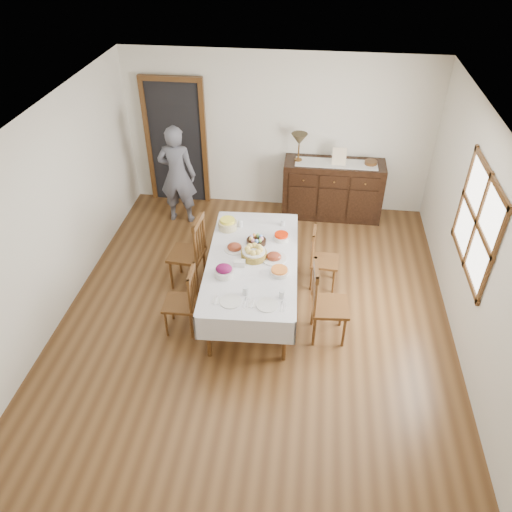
# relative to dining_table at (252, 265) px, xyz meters

# --- Properties ---
(ground) EXTENTS (6.00, 6.00, 0.00)m
(ground) POSITION_rel_dining_table_xyz_m (0.07, -0.28, -0.67)
(ground) COLOR brown
(room_shell) EXTENTS (5.02, 6.02, 2.65)m
(room_shell) POSITION_rel_dining_table_xyz_m (-0.08, 0.14, 0.97)
(room_shell) COLOR white
(room_shell) RESTS_ON ground
(dining_table) EXTENTS (1.24, 2.27, 0.76)m
(dining_table) POSITION_rel_dining_table_xyz_m (0.00, 0.00, 0.00)
(dining_table) COLOR silver
(dining_table) RESTS_ON ground
(chair_left_near) EXTENTS (0.40, 0.40, 0.93)m
(chair_left_near) POSITION_rel_dining_table_xyz_m (-0.78, -0.55, -0.20)
(chair_left_near) COLOR #4F2F15
(chair_left_near) RESTS_ON ground
(chair_left_far) EXTENTS (0.49, 0.49, 1.08)m
(chair_left_far) POSITION_rel_dining_table_xyz_m (-0.90, 0.36, -0.12)
(chair_left_far) COLOR #4F2F15
(chair_left_far) RESTS_ON ground
(chair_right_near) EXTENTS (0.47, 0.47, 1.06)m
(chair_right_near) POSITION_rel_dining_table_xyz_m (0.94, -0.45, -0.13)
(chair_right_near) COLOR #4F2F15
(chair_right_near) RESTS_ON ground
(chair_right_far) EXTENTS (0.39, 0.39, 0.90)m
(chair_right_far) POSITION_rel_dining_table_xyz_m (0.88, 0.55, -0.21)
(chair_right_far) COLOR #4F2F15
(chair_right_far) RESTS_ON ground
(sideboard) EXTENTS (1.62, 0.59, 0.97)m
(sideboard) POSITION_rel_dining_table_xyz_m (1.03, 2.44, -0.18)
(sideboard) COLOR black
(sideboard) RESTS_ON ground
(person) EXTENTS (0.55, 0.36, 1.76)m
(person) POSITION_rel_dining_table_xyz_m (-1.47, 1.98, 0.21)
(person) COLOR #575864
(person) RESTS_ON ground
(bread_basket) EXTENTS (0.33, 0.33, 0.17)m
(bread_basket) POSITION_rel_dining_table_xyz_m (0.02, 0.04, 0.16)
(bread_basket) COLOR olive
(bread_basket) RESTS_ON dining_table
(egg_basket) EXTENTS (0.26, 0.26, 0.11)m
(egg_basket) POSITION_rel_dining_table_xyz_m (0.01, 0.35, 0.13)
(egg_basket) COLOR black
(egg_basket) RESTS_ON dining_table
(ham_platter_a) EXTENTS (0.27, 0.27, 0.11)m
(ham_platter_a) POSITION_rel_dining_table_xyz_m (-0.25, 0.18, 0.12)
(ham_platter_a) COLOR silver
(ham_platter_a) RESTS_ON dining_table
(ham_platter_b) EXTENTS (0.32, 0.32, 0.11)m
(ham_platter_b) POSITION_rel_dining_table_xyz_m (0.27, 0.04, 0.12)
(ham_platter_b) COLOR silver
(ham_platter_b) RESTS_ON dining_table
(beet_bowl) EXTENTS (0.24, 0.24, 0.16)m
(beet_bowl) POSITION_rel_dining_table_xyz_m (-0.29, -0.37, 0.16)
(beet_bowl) COLOR silver
(beet_bowl) RESTS_ON dining_table
(carrot_bowl) EXTENTS (0.22, 0.22, 0.09)m
(carrot_bowl) POSITION_rel_dining_table_xyz_m (0.33, 0.48, 0.13)
(carrot_bowl) COLOR silver
(carrot_bowl) RESTS_ON dining_table
(pineapple_bowl) EXTENTS (0.26, 0.26, 0.15)m
(pineapple_bowl) POSITION_rel_dining_table_xyz_m (-0.42, 0.65, 0.16)
(pineapple_bowl) COLOR #C5B985
(pineapple_bowl) RESTS_ON dining_table
(casserole_dish) EXTENTS (0.23, 0.23, 0.08)m
(casserole_dish) POSITION_rel_dining_table_xyz_m (0.36, -0.26, 0.13)
(casserole_dish) COLOR silver
(casserole_dish) RESTS_ON dining_table
(butter_dish) EXTENTS (0.14, 0.10, 0.07)m
(butter_dish) POSITION_rel_dining_table_xyz_m (-0.14, -0.15, 0.13)
(butter_dish) COLOR silver
(butter_dish) RESTS_ON dining_table
(setting_left) EXTENTS (0.43, 0.31, 0.10)m
(setting_left) POSITION_rel_dining_table_xyz_m (-0.09, -0.77, 0.11)
(setting_left) COLOR silver
(setting_left) RESTS_ON dining_table
(setting_right) EXTENTS (0.43, 0.31, 0.10)m
(setting_right) POSITION_rel_dining_table_xyz_m (0.32, -0.78, 0.11)
(setting_right) COLOR silver
(setting_right) RESTS_ON dining_table
(glass_far_a) EXTENTS (0.07, 0.07, 0.10)m
(glass_far_a) POSITION_rel_dining_table_xyz_m (-0.26, 0.73, 0.14)
(glass_far_a) COLOR silver
(glass_far_a) RESTS_ON dining_table
(glass_far_b) EXTENTS (0.06, 0.06, 0.09)m
(glass_far_b) POSITION_rel_dining_table_xyz_m (0.32, 0.82, 0.14)
(glass_far_b) COLOR silver
(glass_far_b) RESTS_ON dining_table
(runner) EXTENTS (1.30, 0.35, 0.01)m
(runner) POSITION_rel_dining_table_xyz_m (1.04, 2.40, 0.31)
(runner) COLOR silver
(runner) RESTS_ON sideboard
(table_lamp) EXTENTS (0.26, 0.26, 0.46)m
(table_lamp) POSITION_rel_dining_table_xyz_m (0.43, 2.43, 0.66)
(table_lamp) COLOR brown
(table_lamp) RESTS_ON sideboard
(picture_frame) EXTENTS (0.22, 0.08, 0.28)m
(picture_frame) POSITION_rel_dining_table_xyz_m (1.07, 2.36, 0.44)
(picture_frame) COLOR beige
(picture_frame) RESTS_ON sideboard
(deco_bowl) EXTENTS (0.20, 0.20, 0.06)m
(deco_bowl) POSITION_rel_dining_table_xyz_m (1.58, 2.44, 0.33)
(deco_bowl) COLOR #4F2F15
(deco_bowl) RESTS_ON sideboard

